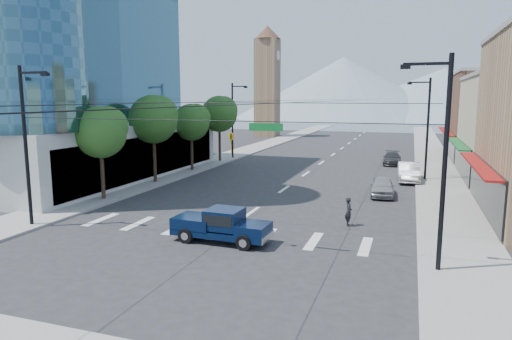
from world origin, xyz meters
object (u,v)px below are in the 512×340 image
object	(u,v)px
parked_car_mid	(408,172)
parked_car_near	(382,186)
pickup_truck	(221,224)
pedestrian	(349,212)
parked_car_far	(392,158)

from	to	relation	value
parked_car_mid	parked_car_near	bearing A→B (deg)	-107.98
pickup_truck	pedestrian	world-z (taller)	pickup_truck
parked_car_near	parked_car_far	distance (m)	17.22
pickup_truck	parked_car_far	bearing A→B (deg)	79.15
parked_car_near	parked_car_mid	bearing A→B (deg)	71.62
parked_car_mid	parked_car_far	world-z (taller)	parked_car_mid
parked_car_far	pickup_truck	bearing A→B (deg)	-104.31
parked_car_near	pedestrian	bearing A→B (deg)	-102.29
pickup_truck	pedestrian	size ratio (longest dim) A/B	3.11
pedestrian	parked_car_mid	size ratio (longest dim) A/B	0.33
pickup_truck	parked_car_mid	bearing A→B (deg)	69.02
pedestrian	parked_car_far	bearing A→B (deg)	-19.89
pedestrian	parked_car_mid	distance (m)	16.27
pedestrian	parked_car_far	world-z (taller)	pedestrian
pedestrian	parked_car_far	size ratio (longest dim) A/B	0.36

